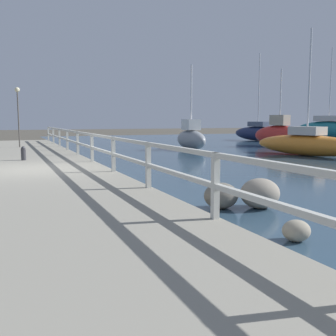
# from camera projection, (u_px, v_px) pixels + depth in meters

# --- Properties ---
(ground_plane) EXTENTS (120.00, 120.00, 0.00)m
(ground_plane) POSITION_uv_depth(u_px,v_px,m) (35.00, 177.00, 11.87)
(ground_plane) COLOR #4C473D
(dock_walkway) EXTENTS (4.32, 36.00, 0.24)m
(dock_walkway) POSITION_uv_depth(u_px,v_px,m) (35.00, 173.00, 11.86)
(dock_walkway) COLOR gray
(dock_walkway) RESTS_ON ground
(railing) EXTENTS (0.10, 32.50, 1.00)m
(railing) POSITION_uv_depth(u_px,v_px,m) (101.00, 145.00, 12.55)
(railing) COLOR beige
(railing) RESTS_ON dock_walkway
(boulder_upstream) EXTENTS (0.41, 0.37, 0.31)m
(boulder_upstream) POSITION_uv_depth(u_px,v_px,m) (296.00, 231.00, 5.54)
(boulder_upstream) COLOR gray
(boulder_upstream) RESTS_ON ground
(boulder_water_edge) EXTENTS (0.78, 0.70, 0.59)m
(boulder_water_edge) POSITION_uv_depth(u_px,v_px,m) (260.00, 193.00, 7.61)
(boulder_water_edge) COLOR gray
(boulder_water_edge) RESTS_ON ground
(boulder_mid_strip) EXTENTS (0.67, 0.61, 0.51)m
(boulder_mid_strip) POSITION_uv_depth(u_px,v_px,m) (221.00, 196.00, 7.58)
(boulder_mid_strip) COLOR #666056
(boulder_mid_strip) RESTS_ON ground
(mooring_bollard) EXTENTS (0.17, 0.17, 0.51)m
(mooring_bollard) POSITION_uv_depth(u_px,v_px,m) (23.00, 153.00, 14.39)
(mooring_bollard) COLOR #333338
(mooring_bollard) RESTS_ON dock_walkway
(dock_lamp) EXTENTS (0.26, 0.26, 3.21)m
(dock_lamp) POSITION_uv_depth(u_px,v_px,m) (18.00, 103.00, 21.02)
(dock_lamp) COLOR #514C47
(dock_lamp) RESTS_ON dock_walkway
(sailboat_orange) EXTENTS (2.50, 6.05, 5.92)m
(sailboat_orange) POSITION_uv_depth(u_px,v_px,m) (307.00, 144.00, 18.78)
(sailboat_orange) COLOR orange
(sailboat_orange) RESTS_ON water_surface
(sailboat_red) EXTENTS (2.03, 3.97, 4.92)m
(sailboat_red) POSITION_uv_depth(u_px,v_px,m) (279.00, 134.00, 25.30)
(sailboat_red) COLOR red
(sailboat_red) RESTS_ON water_surface
(sailboat_gray) EXTENTS (1.32, 3.61, 4.80)m
(sailboat_gray) POSITION_uv_depth(u_px,v_px,m) (191.00, 138.00, 22.52)
(sailboat_gray) COLOR gray
(sailboat_gray) RESTS_ON water_surface
(sailboat_navy) EXTENTS (1.82, 5.40, 7.00)m
(sailboat_navy) POSITION_uv_depth(u_px,v_px,m) (258.00, 133.00, 32.24)
(sailboat_navy) COLOR #192347
(sailboat_navy) RESTS_ON water_surface
(sailboat_teal) EXTENTS (3.69, 6.01, 7.96)m
(sailboat_teal) POSITION_uv_depth(u_px,v_px,m) (328.00, 129.00, 34.89)
(sailboat_teal) COLOR #1E707A
(sailboat_teal) RESTS_ON water_surface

